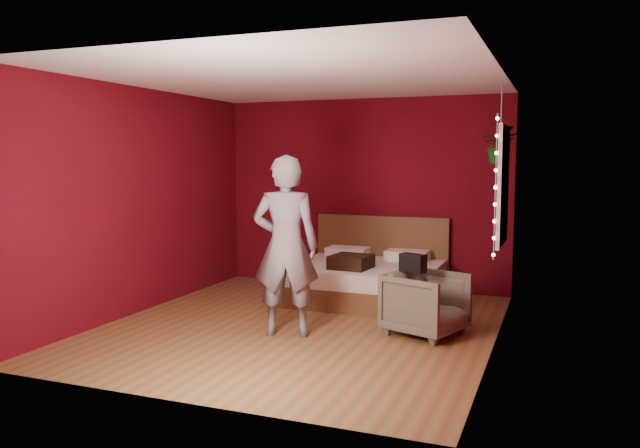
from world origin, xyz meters
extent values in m
plane|color=brown|center=(0.00, 0.00, 0.00)|extent=(4.50, 4.50, 0.00)
cube|color=#5F0A15|center=(0.00, 2.26, 1.30)|extent=(4.00, 0.02, 2.60)
cube|color=#5F0A15|center=(0.00, -2.26, 1.30)|extent=(4.00, 0.02, 2.60)
cube|color=#5F0A15|center=(-2.01, 0.00, 1.30)|extent=(0.02, 4.50, 2.60)
cube|color=#5F0A15|center=(2.01, 0.00, 1.30)|extent=(0.02, 4.50, 2.60)
cube|color=white|center=(0.00, 0.00, 2.61)|extent=(4.00, 4.50, 0.02)
cube|color=white|center=(1.97, 0.90, 1.50)|extent=(0.04, 0.97, 1.27)
cube|color=black|center=(1.96, 0.90, 1.50)|extent=(0.02, 0.85, 1.15)
cube|color=white|center=(1.95, 0.90, 1.50)|extent=(0.03, 0.05, 1.15)
cube|color=white|center=(1.95, 0.90, 1.50)|extent=(0.03, 0.85, 0.05)
cylinder|color=silver|center=(1.94, 0.38, 1.50)|extent=(0.01, 0.01, 1.45)
sphere|color=#FFF2CC|center=(1.94, 0.38, 0.83)|extent=(0.04, 0.04, 0.04)
sphere|color=#FFF2CC|center=(1.94, 0.38, 0.99)|extent=(0.04, 0.04, 0.04)
sphere|color=#FFF2CC|center=(1.94, 0.38, 1.16)|extent=(0.04, 0.04, 0.04)
sphere|color=#FFF2CC|center=(1.94, 0.38, 1.33)|extent=(0.04, 0.04, 0.04)
sphere|color=#FFF2CC|center=(1.94, 0.38, 1.50)|extent=(0.04, 0.04, 0.04)
sphere|color=#FFF2CC|center=(1.94, 0.38, 1.67)|extent=(0.04, 0.04, 0.04)
sphere|color=#FFF2CC|center=(1.94, 0.38, 1.84)|extent=(0.04, 0.04, 0.04)
sphere|color=#FFF2CC|center=(1.94, 0.38, 2.01)|extent=(0.04, 0.04, 0.04)
sphere|color=#FFF2CC|center=(1.94, 0.38, 2.17)|extent=(0.04, 0.04, 0.04)
cube|color=brown|center=(0.29, 1.42, 0.13)|extent=(1.83, 1.56, 0.26)
cube|color=silver|center=(0.29, 1.42, 0.36)|extent=(1.79, 1.53, 0.20)
cube|color=brown|center=(0.29, 2.16, 0.50)|extent=(1.83, 0.07, 1.01)
cube|color=white|center=(-0.13, 1.94, 0.52)|extent=(0.55, 0.35, 0.13)
cube|color=white|center=(0.70, 1.94, 0.52)|extent=(0.55, 0.35, 0.13)
imported|color=slate|center=(-0.01, -0.35, 0.91)|extent=(0.76, 0.60, 1.82)
imported|color=#5D5D49|center=(1.31, 0.16, 0.32)|extent=(0.90, 0.89, 0.64)
cube|color=black|center=(1.18, 0.13, 0.74)|extent=(0.29, 0.21, 0.18)
cube|color=black|center=(0.20, 1.10, 0.54)|extent=(0.49, 0.49, 0.16)
cylinder|color=silver|center=(1.88, 1.42, 2.37)|extent=(0.01, 0.01, 0.45)
imported|color=#185619|center=(1.88, 1.42, 1.94)|extent=(0.41, 0.37, 0.43)
camera|label=1|loc=(2.55, -6.00, 1.78)|focal=35.00mm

